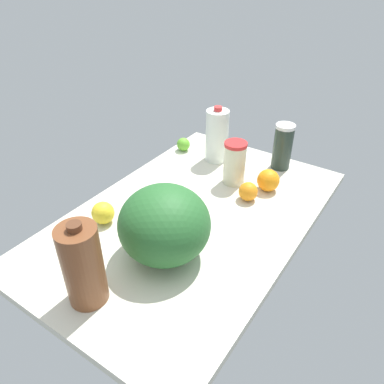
{
  "coord_description": "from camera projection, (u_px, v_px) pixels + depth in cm",
  "views": [
    {
      "loc": [
        89.61,
        60.8,
        85.6
      ],
      "look_at": [
        0.0,
        0.0,
        13.0
      ],
      "focal_mm": 35.0,
      "sensor_mm": 36.0,
      "label": 1
    }
  ],
  "objects": [
    {
      "name": "countertop",
      "position": [
        192.0,
        218.0,
        1.37
      ],
      "size": [
        120.0,
        76.0,
        3.0
      ],
      "primitive_type": "cube",
      "color": "beige",
      "rests_on": "ground"
    },
    {
      "name": "chocolate_milk_jug",
      "position": [
        83.0,
        265.0,
        0.98
      ],
      "size": [
        10.82,
        10.82,
        26.12
      ],
      "color": "brown",
      "rests_on": "countertop"
    },
    {
      "name": "tumbler_cup",
      "position": [
        235.0,
        163.0,
        1.5
      ],
      "size": [
        9.08,
        9.08,
        17.96
      ],
      "color": "beige",
      "rests_on": "countertop"
    },
    {
      "name": "milk_jug",
      "position": [
        217.0,
        136.0,
        1.64
      ],
      "size": [
        10.02,
        10.02,
        25.07
      ],
      "color": "white",
      "rests_on": "countertop"
    },
    {
      "name": "watermelon",
      "position": [
        164.0,
        225.0,
        1.12
      ],
      "size": [
        28.09,
        28.09,
        23.99
      ],
      "primitive_type": "ellipsoid",
      "color": "#29652D",
      "rests_on": "countertop"
    },
    {
      "name": "shaker_bottle",
      "position": [
        283.0,
        147.0,
        1.59
      ],
      "size": [
        8.25,
        8.25,
        20.05
      ],
      "color": "#26352C",
      "rests_on": "countertop"
    },
    {
      "name": "lemon_near_front",
      "position": [
        103.0,
        213.0,
        1.3
      ],
      "size": [
        7.99,
        7.99,
        7.99
      ],
      "primitive_type": "sphere",
      "color": "yellow",
      "rests_on": "countertop"
    },
    {
      "name": "orange_by_jug",
      "position": [
        268.0,
        180.0,
        1.47
      ],
      "size": [
        8.86,
        8.86,
        8.86
      ],
      "primitive_type": "sphere",
      "color": "orange",
      "rests_on": "countertop"
    },
    {
      "name": "orange_loose",
      "position": [
        248.0,
        192.0,
        1.42
      ],
      "size": [
        7.3,
        7.3,
        7.3
      ],
      "primitive_type": "sphere",
      "color": "orange",
      "rests_on": "countertop"
    },
    {
      "name": "lime_far_back",
      "position": [
        222.0,
        141.0,
        1.8
      ],
      "size": [
        5.56,
        5.56,
        5.56
      ],
      "primitive_type": "sphere",
      "color": "#6DB938",
      "rests_on": "countertop"
    },
    {
      "name": "lime_beside_bowl",
      "position": [
        183.0,
        144.0,
        1.76
      ],
      "size": [
        6.2,
        6.2,
        6.2
      ],
      "primitive_type": "sphere",
      "color": "#64B930",
      "rests_on": "countertop"
    }
  ]
}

